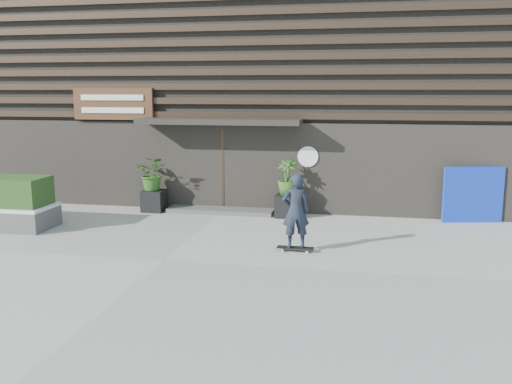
% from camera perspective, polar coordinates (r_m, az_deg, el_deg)
% --- Properties ---
extents(ground, '(80.00, 80.00, 0.00)m').
position_cam_1_polar(ground, '(11.49, -9.44, -6.89)').
color(ground, '#9F9D97').
rests_on(ground, ground).
extents(entrance_step, '(3.00, 0.80, 0.12)m').
position_cam_1_polar(entrance_step, '(15.73, -3.61, -1.87)').
color(entrance_step, '#474745').
rests_on(entrance_step, ground).
extents(planter_pot_left, '(0.60, 0.60, 0.60)m').
position_cam_1_polar(planter_pot_left, '(16.07, -10.37, -0.88)').
color(planter_pot_left, black).
rests_on(planter_pot_left, ground).
extents(bamboo_left, '(0.86, 0.75, 0.96)m').
position_cam_1_polar(bamboo_left, '(15.94, -10.46, 1.87)').
color(bamboo_left, '#2D591E').
rests_on(bamboo_left, planter_pot_left).
extents(planter_pot_right, '(0.60, 0.60, 0.60)m').
position_cam_1_polar(planter_pot_right, '(15.12, 3.18, -1.43)').
color(planter_pot_right, black).
rests_on(planter_pot_right, ground).
extents(bamboo_right, '(0.54, 0.54, 0.96)m').
position_cam_1_polar(bamboo_right, '(14.98, 3.20, 1.49)').
color(bamboo_right, '#2D591E').
rests_on(bamboo_right, planter_pot_right).
extents(blue_tarp, '(1.54, 0.46, 1.45)m').
position_cam_1_polar(blue_tarp, '(15.45, 21.27, -0.26)').
color(blue_tarp, '#0D2AAF').
rests_on(blue_tarp, ground).
extents(building, '(18.00, 11.00, 8.00)m').
position_cam_1_polar(building, '(20.61, 0.11, 12.02)').
color(building, black).
rests_on(building, ground).
extents(skateboarder, '(0.78, 0.53, 1.68)m').
position_cam_1_polar(skateboarder, '(11.75, 4.07, -1.97)').
color(skateboarder, black).
rests_on(skateboarder, ground).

